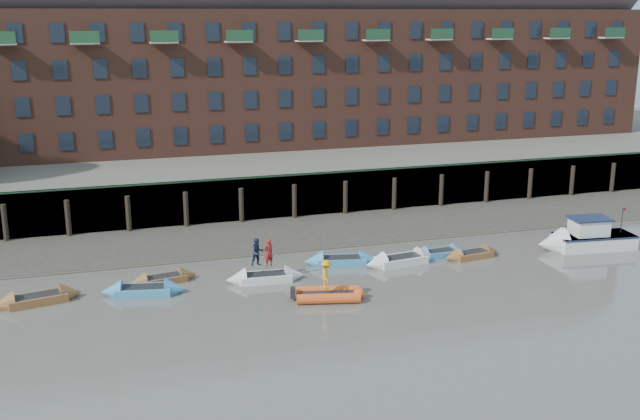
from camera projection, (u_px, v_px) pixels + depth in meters
name	position (u px, v px, depth m)	size (l,w,h in m)	color
ground	(375.00, 339.00, 35.15)	(220.00, 220.00, 0.00)	#5E5B52
foreshore	(281.00, 235.00, 51.79)	(110.00, 8.00, 0.50)	#3D382F
mud_band	(294.00, 249.00, 48.65)	(110.00, 1.60, 0.10)	#4C4336
river_wall	(266.00, 198.00, 55.43)	(110.00, 1.23, 3.30)	#2D2A26
bank_terrace	(232.00, 164.00, 68.02)	(110.00, 28.00, 3.20)	#5E594D
apartment_terrace	(226.00, 37.00, 66.08)	(80.60, 15.56, 20.98)	brown
rowboat_0	(37.00, 299.00, 39.48)	(4.77, 2.25, 1.33)	brown
rowboat_1	(144.00, 290.00, 40.71)	(4.73, 2.13, 1.33)	teal
rowboat_2	(163.00, 279.00, 42.52)	(4.11, 1.84, 1.15)	brown
rowboat_3	(265.00, 277.00, 42.72)	(4.63, 1.65, 1.32)	silver
rowboat_4	(341.00, 261.00, 45.61)	(4.74, 2.18, 1.33)	teal
rowboat_5	(401.00, 260.00, 45.66)	(4.96, 1.98, 1.40)	silver
rowboat_6	(439.00, 253.00, 47.11)	(4.02, 1.42, 1.15)	teal
rowboat_7	(472.00, 255.00, 46.86)	(4.12, 1.70, 1.16)	brown
rib_tender	(331.00, 294.00, 40.01)	(3.79, 2.45, 0.64)	#DB501E
motor_launch	(579.00, 239.00, 48.45)	(6.65, 2.79, 2.67)	silver
person_rower_a	(269.00, 253.00, 42.46)	(0.58, 0.38, 1.60)	maroon
person_rower_b	(257.00, 252.00, 42.51)	(0.78, 0.61, 1.61)	#19233F
person_rib_crew	(326.00, 275.00, 39.62)	(1.07, 0.61, 1.65)	orange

